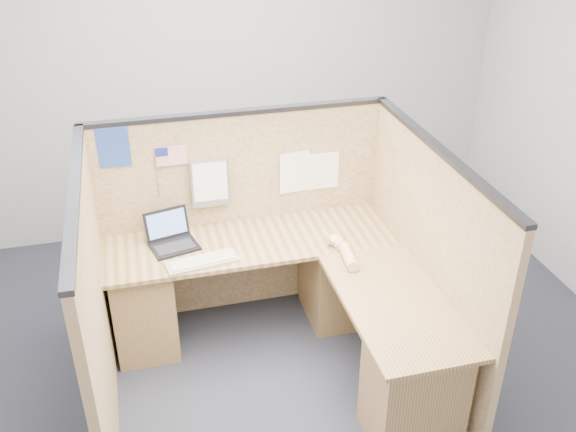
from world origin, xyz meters
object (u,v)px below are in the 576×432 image
object	(u,v)px
laptop	(173,237)
mouse	(336,242)
l_desk	(293,311)
keyboard	(202,262)

from	to	relation	value
laptop	mouse	size ratio (longest dim) A/B	3.15
mouse	l_desk	bearing A→B (deg)	-151.05
keyboard	l_desk	bearing A→B (deg)	-27.91
l_desk	laptop	distance (m)	0.93
mouse	keyboard	bearing A→B (deg)	180.00
keyboard	mouse	distance (m)	0.88
keyboard	mouse	world-z (taller)	mouse
l_desk	mouse	xyz separation A→B (m)	(0.34, 0.19, 0.36)
l_desk	laptop	world-z (taller)	laptop
l_desk	keyboard	size ratio (longest dim) A/B	4.17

